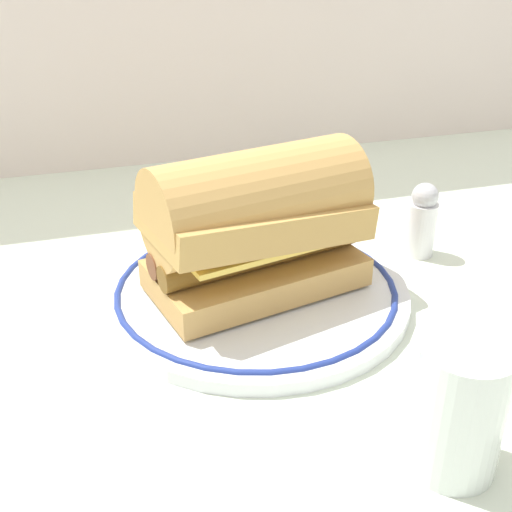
{
  "coord_description": "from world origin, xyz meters",
  "views": [
    {
      "loc": [
        -0.14,
        -0.48,
        0.32
      ],
      "look_at": [
        0.01,
        0.02,
        0.04
      ],
      "focal_mm": 46.19,
      "sensor_mm": 36.0,
      "label": 1
    }
  ],
  "objects_px": {
    "plate": "(256,292)",
    "drinking_glass": "(458,416)",
    "sausage_sandwich": "(256,221)",
    "salt_shaker": "(422,220)"
  },
  "relations": [
    {
      "from": "plate",
      "to": "drinking_glass",
      "type": "relative_size",
      "value": 3.05
    },
    {
      "from": "sausage_sandwich",
      "to": "plate",
      "type": "bearing_deg",
      "value": -57.58
    },
    {
      "from": "drinking_glass",
      "to": "plate",
      "type": "bearing_deg",
      "value": 105.32
    },
    {
      "from": "plate",
      "to": "sausage_sandwich",
      "type": "xyz_separation_m",
      "value": [
        -0.0,
        0.0,
        0.07
      ]
    },
    {
      "from": "plate",
      "to": "salt_shaker",
      "type": "bearing_deg",
      "value": 11.59
    },
    {
      "from": "plate",
      "to": "salt_shaker",
      "type": "relative_size",
      "value": 3.56
    },
    {
      "from": "plate",
      "to": "drinking_glass",
      "type": "height_order",
      "value": "drinking_glass"
    },
    {
      "from": "sausage_sandwich",
      "to": "drinking_glass",
      "type": "relative_size",
      "value": 2.24
    },
    {
      "from": "plate",
      "to": "sausage_sandwich",
      "type": "relative_size",
      "value": 1.36
    },
    {
      "from": "sausage_sandwich",
      "to": "drinking_glass",
      "type": "distance_m",
      "value": 0.24
    }
  ]
}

